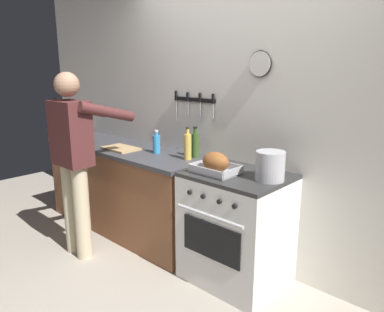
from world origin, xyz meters
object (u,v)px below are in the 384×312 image
Objects in this scene: person_cook at (74,154)px; stove at (236,228)px; roasting_pan at (216,164)px; bottle_dish_soap at (157,144)px; bottle_cooking_oil at (188,146)px; stock_pot at (270,166)px; bottle_olive_oil at (195,145)px; cutting_board at (121,148)px.

stove is at bearing -75.79° from person_cook.
bottle_dish_soap is at bearing 170.33° from roasting_pan.
stove is 0.82m from bottle_cooking_oil.
stove is 1.54m from person_cook.
roasting_pan is 1.64× the size of stock_pot.
bottle_olive_oil reaches higher than stock_pot.
stock_pot is at bearing 4.73° from stove.
roasting_pan is at bearing -30.57° from bottle_olive_oil.
cutting_board is at bearing -6.88° from person_cook.
bottle_olive_oil is (-0.01, 0.11, -0.00)m from bottle_cooking_oil.
bottle_olive_oil is at bearing -53.48° from person_cook.
bottle_dish_soap is 0.40m from bottle_olive_oil.
cutting_board is at bearing 179.83° from roasting_pan.
bottle_cooking_oil reaches higher than roasting_pan.
cutting_board is (-1.62, -0.12, -0.10)m from stock_pot.
bottle_dish_soap is at bearing 177.80° from stove.
bottle_dish_soap reaches higher than cutting_board.
person_cook reaches higher than bottle_cooking_oil.
bottle_cooking_oil reaches higher than bottle_olive_oil.
stove is 0.84m from bottle_olive_oil.
roasting_pan is 1.60× the size of bottle_dish_soap.
cutting_board is (-1.35, -0.10, 0.46)m from stove.
bottle_dish_soap is at bearing 20.16° from cutting_board.
stove is 2.50× the size of cutting_board.
cutting_board is 0.81m from bottle_olive_oil.
stove is at bearing -15.55° from bottle_olive_oil.
roasting_pan is 0.85m from bottle_dish_soap.
cutting_board is at bearing -159.84° from bottle_dish_soap.
stock_pot is 0.74× the size of bottle_cooking_oil.
stock_pot reaches higher than stove.
person_cook reaches higher than stove.
person_cook is 1.71m from stock_pot.
stock_pot is at bearing 4.37° from cutting_board.
bottle_dish_soap is at bearing -161.34° from bottle_olive_oil.
roasting_pan is 0.48m from bottle_cooking_oil.
cutting_board is 0.41m from bottle_dish_soap.
person_cook is at bearing -154.45° from stove.
roasting_pan reaches higher than stove.
stove is 3.10× the size of bottle_cooking_oil.
stove is at bearing 37.74° from roasting_pan.
stock_pot is (1.58, 0.65, 0.06)m from person_cook.
roasting_pan is at bearing -0.17° from cutting_board.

